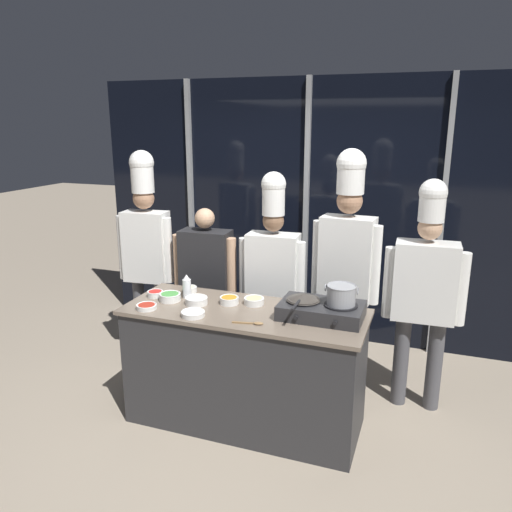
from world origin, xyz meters
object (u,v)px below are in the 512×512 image
(chef_pastry, at_px, (425,284))
(prep_bowl_carrots, at_px, (229,300))
(prep_bowl_scallions, at_px, (170,296))
(frying_pan, at_px, (303,297))
(person_guest, at_px, (206,276))
(chef_sous, at_px, (273,268))
(serving_spoon_slotted, at_px, (254,323))
(prep_bowl_garlic, at_px, (196,300))
(prep_bowl_ginger, at_px, (254,300))
(prep_bowl_bell_pepper, at_px, (155,293))
(prep_bowl_chili_flakes, at_px, (147,306))
(squeeze_bottle_clear, at_px, (187,287))
(prep_bowl_rice, at_px, (193,313))
(stock_pot, at_px, (341,294))
(chef_head, at_px, (146,242))
(portable_stove, at_px, (322,310))
(prep_bowl_noodles, at_px, (190,289))
(chef_line, at_px, (347,255))

(chef_pastry, bearing_deg, prep_bowl_carrots, 21.52)
(prep_bowl_scallions, distance_m, prep_bowl_carrots, 0.47)
(frying_pan, bearing_deg, chef_pastry, 38.38)
(person_guest, xyz_separation_m, chef_sous, (0.63, -0.01, 0.14))
(serving_spoon_slotted, xyz_separation_m, person_guest, (-0.79, 0.90, -0.01))
(person_guest, bearing_deg, chef_sous, 175.74)
(prep_bowl_garlic, relative_size, chef_pastry, 0.09)
(serving_spoon_slotted, bearing_deg, prep_bowl_scallions, 164.35)
(prep_bowl_ginger, bearing_deg, prep_bowl_bell_pepper, -172.56)
(prep_bowl_chili_flakes, bearing_deg, prep_bowl_garlic, 35.44)
(squeeze_bottle_clear, distance_m, prep_bowl_chili_flakes, 0.37)
(prep_bowl_bell_pepper, relative_size, prep_bowl_ginger, 0.82)
(prep_bowl_ginger, relative_size, prep_bowl_rice, 0.90)
(stock_pot, bearing_deg, chef_head, 162.29)
(prep_bowl_bell_pepper, height_order, prep_bowl_chili_flakes, prep_bowl_bell_pepper)
(frying_pan, xyz_separation_m, serving_spoon_slotted, (-0.28, -0.27, -0.13))
(serving_spoon_slotted, bearing_deg, portable_stove, 34.23)
(serving_spoon_slotted, height_order, chef_pastry, chef_pastry)
(prep_bowl_carrots, distance_m, chef_head, 1.25)
(prep_bowl_rice, distance_m, serving_spoon_slotted, 0.46)
(serving_spoon_slotted, height_order, chef_sous, chef_sous)
(stock_pot, bearing_deg, prep_bowl_rice, -163.79)
(prep_bowl_rice, bearing_deg, portable_stove, 18.55)
(prep_bowl_bell_pepper, bearing_deg, chef_pastry, 18.09)
(prep_bowl_scallions, relative_size, chef_head, 0.08)
(squeeze_bottle_clear, xyz_separation_m, person_guest, (-0.11, 0.58, -0.09))
(squeeze_bottle_clear, bearing_deg, prep_bowl_noodles, 108.21)
(prep_bowl_noodles, bearing_deg, frying_pan, -9.90)
(prep_bowl_chili_flakes, xyz_separation_m, person_guest, (0.06, 0.90, -0.02))
(serving_spoon_slotted, height_order, person_guest, person_guest)
(prep_bowl_bell_pepper, xyz_separation_m, prep_bowl_noodles, (0.21, 0.19, 0.00))
(prep_bowl_bell_pepper, relative_size, chef_pastry, 0.07)
(portable_stove, height_order, squeeze_bottle_clear, squeeze_bottle_clear)
(stock_pot, distance_m, prep_bowl_scallions, 1.33)
(prep_bowl_scallions, distance_m, chef_line, 1.44)
(prep_bowl_chili_flakes, height_order, prep_bowl_scallions, prep_bowl_scallions)
(portable_stove, xyz_separation_m, prep_bowl_chili_flakes, (-1.26, -0.28, -0.03))
(prep_bowl_ginger, relative_size, prep_bowl_noodles, 1.33)
(frying_pan, distance_m, serving_spoon_slotted, 0.41)
(prep_bowl_rice, relative_size, chef_line, 0.08)
(prep_bowl_carrots, xyz_separation_m, prep_bowl_rice, (-0.15, -0.32, -0.01))
(portable_stove, relative_size, stock_pot, 2.54)
(frying_pan, distance_m, prep_bowl_garlic, 0.83)
(prep_bowl_scallions, height_order, chef_line, chef_line)
(prep_bowl_chili_flakes, height_order, chef_head, chef_head)
(prep_bowl_garlic, height_order, prep_bowl_ginger, prep_bowl_garlic)
(chef_line, bearing_deg, chef_head, 4.87)
(stock_pot, distance_m, chef_line, 0.63)
(portable_stove, bearing_deg, prep_bowl_ginger, 171.44)
(prep_bowl_scallions, relative_size, prep_bowl_rice, 0.98)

